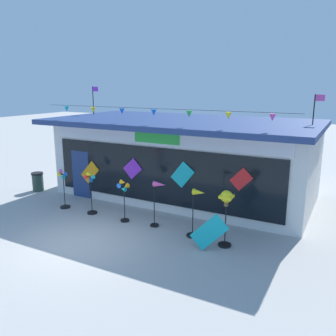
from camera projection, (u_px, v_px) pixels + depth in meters
The scene contains 10 objects.
ground_plane at pixel (81, 242), 10.73m from camera, with size 80.00×80.00×0.00m, color #ADAAA5.
kite_shop_building at pixel (185, 157), 14.97m from camera, with size 10.77×5.72×4.61m.
wind_spinner_far_left at pixel (63, 186), 13.50m from camera, with size 0.39×0.39×1.55m.
wind_spinner_left at pixel (91, 189), 12.87m from camera, with size 0.38×0.37×1.60m.
wind_spinner_center_left at pixel (124, 193), 12.10m from camera, with size 0.41×0.31×1.52m.
wind_spinner_center_right at pixel (158, 195), 11.60m from camera, with size 0.58×0.30×1.60m.
wind_spinner_right at pixel (196, 208), 10.85m from camera, with size 0.58×0.39×1.58m.
wind_spinner_far_right at pixel (226, 204), 10.16m from camera, with size 0.40×0.40×1.72m.
trash_bin at pixel (38, 182), 15.85m from camera, with size 0.52×0.52×0.84m.
display_kite_on_ground at pixel (209, 232), 10.10m from camera, with size 0.56×0.03×1.03m, color #19B7BC.
Camera 1 is at (7.06, -7.46, 4.67)m, focal length 37.52 mm.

